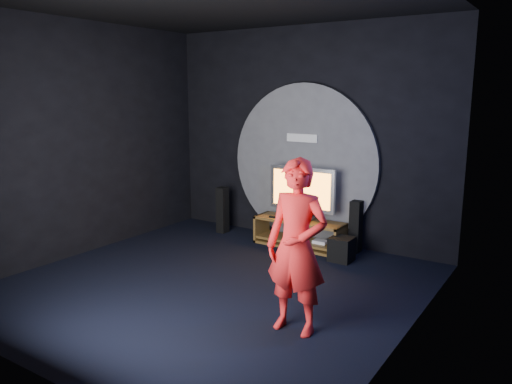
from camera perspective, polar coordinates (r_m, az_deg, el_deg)
floor at (r=6.59m, az=-4.98°, el=-10.52°), size 5.00×5.00×0.00m
back_wall at (r=8.25m, az=5.66°, el=6.43°), size 5.00×0.04×3.50m
front_wall at (r=4.50m, az=-25.46°, el=1.24°), size 5.00×0.04×3.50m
left_wall at (r=7.95m, az=-19.58°, el=5.64°), size 0.04×5.00×3.50m
right_wall at (r=5.01m, az=17.75°, el=2.74°), size 0.04×5.00×3.50m
wall_disc_panel at (r=8.25m, az=5.42°, el=3.30°), size 2.60×0.11×2.60m
media_console at (r=8.07m, az=5.00°, el=-4.92°), size 1.48×0.45×0.45m
tv at (r=7.96m, az=5.27°, el=0.14°), size 1.13×0.22×0.84m
center_speaker at (r=7.92m, az=4.72°, el=-2.76°), size 0.40×0.15×0.15m
remote at (r=8.09m, az=2.10°, el=-2.89°), size 0.18×0.05×0.02m
tower_speaker_left at (r=8.83m, az=-3.85°, el=-2.06°), size 0.16×0.18×0.81m
tower_speaker_right at (r=7.90m, az=11.33°, el=-3.88°), size 0.16×0.18×0.81m
subwoofer at (r=7.50m, az=9.76°, el=-6.45°), size 0.33×0.33×0.36m
player at (r=5.11m, az=4.67°, el=-6.29°), size 0.68×0.46×1.82m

